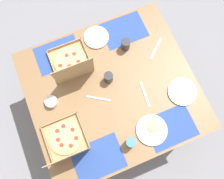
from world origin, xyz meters
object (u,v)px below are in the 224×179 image
plate_far_left (152,130)px  pizza_box_edge_far (71,63)px  cup_clear_left (109,78)px  cup_clear_right (126,45)px  plate_near_left (96,37)px  pizza_box_corner_right (66,142)px  plate_far_right (182,92)px  condiment_bowl (51,102)px  cup_dark (131,143)px

plate_far_left → pizza_box_edge_far: bearing=-62.4°
cup_clear_left → pizza_box_edge_far: bearing=-44.6°
pizza_box_edge_far → cup_clear_left: size_ratio=3.45×
cup_clear_right → plate_near_left: bearing=-42.8°
pizza_box_corner_right → cup_clear_right: size_ratio=3.14×
pizza_box_edge_far → plate_near_left: (-0.27, -0.15, -0.04)m
pizza_box_edge_far → pizza_box_corner_right: pizza_box_edge_far is taller
pizza_box_edge_far → plate_far_right: (-0.71, 0.54, -0.04)m
plate_near_left → condiment_bowl: condiment_bowl is taller
cup_clear_right → condiment_bowl: cup_clear_right is taller
plate_far_right → cup_dark: bearing=20.7°
pizza_box_edge_far → cup_dark: 0.76m
plate_near_left → condiment_bowl: (0.52, 0.38, 0.02)m
cup_clear_left → condiment_bowl: bearing=0.7°
plate_near_left → cup_dark: 0.90m
pizza_box_corner_right → cup_clear_right: pizza_box_corner_right is taller
pizza_box_corner_right → plate_far_right: 0.95m
pizza_box_corner_right → plate_far_left: 0.63m
pizza_box_corner_right → cup_dark: bearing=156.4°
pizza_box_corner_right → condiment_bowl: bearing=-88.8°
pizza_box_corner_right → plate_near_left: 0.87m
pizza_box_corner_right → cup_dark: pizza_box_corner_right is taller
cup_clear_left → cup_dark: 0.52m
cup_clear_left → plate_far_left: bearing=106.6°
plate_far_right → cup_dark: 0.57m
plate_far_right → condiment_bowl: (0.96, -0.31, 0.02)m
plate_far_right → plate_far_left: 0.38m
cup_dark → plate_far_right: bearing=-159.3°
condiment_bowl → plate_far_right: bearing=162.1°
pizza_box_corner_right → plate_far_right: (-0.95, -0.02, -0.04)m
pizza_box_edge_far → plate_far_right: bearing=143.0°
plate_near_left → plate_far_left: (-0.10, 0.86, 0.00)m
plate_far_right → cup_clear_left: 0.58m
cup_dark → condiment_bowl: 0.67m
plate_near_left → cup_clear_right: size_ratio=2.02×
cup_clear_left → cup_clear_right: 0.31m
pizza_box_edge_far → condiment_bowl: 0.34m
pizza_box_edge_far → plate_far_left: pizza_box_edge_far is taller
pizza_box_edge_far → cup_dark: (-0.18, 0.74, 0.00)m
pizza_box_corner_right → plate_far_right: bearing=-179.1°
pizza_box_corner_right → plate_near_left: pizza_box_corner_right is taller
pizza_box_edge_far → pizza_box_corner_right: (0.24, 0.55, -0.00)m
condiment_bowl → plate_near_left: bearing=-143.5°
plate_near_left → cup_dark: cup_dark is taller
plate_far_right → condiment_bowl: condiment_bowl is taller
pizza_box_corner_right → cup_clear_left: size_ratio=3.32×
plate_far_left → cup_clear_left: bearing=-73.4°
plate_far_right → cup_clear_left: size_ratio=2.30×
plate_far_left → cup_clear_left: cup_clear_left is taller
plate_far_right → pizza_box_edge_far: bearing=-37.0°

